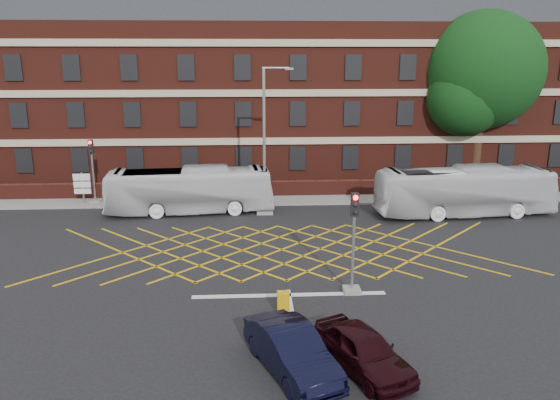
{
  "coord_description": "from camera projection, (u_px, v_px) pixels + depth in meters",
  "views": [
    {
      "loc": [
        -1.53,
        -24.21,
        9.5
      ],
      "look_at": [
        -0.1,
        1.5,
        2.76
      ],
      "focal_mm": 35.0,
      "sensor_mm": 36.0,
      "label": 1
    }
  ],
  "objects": [
    {
      "name": "boundary_wall",
      "position": [
        272.0,
        189.0,
        38.29
      ],
      "size": [
        56.0,
        0.5,
        1.1
      ],
      "primitive_type": "cube",
      "color": "#4F1B15",
      "rests_on": "ground"
    },
    {
      "name": "deciduous_tree",
      "position": [
        482.0,
        79.0,
        40.46
      ],
      "size": [
        8.69,
        8.69,
        12.93
      ],
      "color": "black",
      "rests_on": "ground"
    },
    {
      "name": "car_maroon",
      "position": [
        363.0,
        350.0,
        16.98
      ],
      "size": [
        3.13,
        4.3,
        1.36
      ],
      "primitive_type": "imported",
      "rotation": [
        0.0,
        0.0,
        0.43
      ],
      "color": "black",
      "rests_on": "ground"
    },
    {
      "name": "direction_signs",
      "position": [
        82.0,
        185.0,
        35.87
      ],
      "size": [
        1.1,
        0.16,
        2.2
      ],
      "color": "gray",
      "rests_on": "ground"
    },
    {
      "name": "ground",
      "position": [
        284.0,
        264.0,
        25.88
      ],
      "size": [
        120.0,
        120.0,
        0.0
      ],
      "primitive_type": "plane",
      "color": "black",
      "rests_on": "ground"
    },
    {
      "name": "stop_line",
      "position": [
        289.0,
        295.0,
        22.49
      ],
      "size": [
        8.0,
        0.3,
        0.02
      ],
      "primitive_type": "cube",
      "color": "silver",
      "rests_on": "ground"
    },
    {
      "name": "victorian_building",
      "position": [
        271.0,
        78.0,
        45.15
      ],
      "size": [
        51.0,
        12.17,
        20.4
      ],
      "color": "#501C14",
      "rests_on": "ground"
    },
    {
      "name": "traffic_light_far",
      "position": [
        94.0,
        177.0,
        36.31
      ],
      "size": [
        0.7,
        0.7,
        4.27
      ],
      "color": "slate",
      "rests_on": "ground"
    },
    {
      "name": "far_pavement",
      "position": [
        273.0,
        199.0,
        37.45
      ],
      "size": [
        60.0,
        3.0,
        0.12
      ],
      "primitive_type": "cube",
      "color": "slate",
      "rests_on": "ground"
    },
    {
      "name": "bus_left",
      "position": [
        190.0,
        190.0,
        34.11
      ],
      "size": [
        10.54,
        3.24,
        2.89
      ],
      "primitive_type": "imported",
      "rotation": [
        0.0,
        0.0,
        1.65
      ],
      "color": "silver",
      "rests_on": "ground"
    },
    {
      "name": "street_lamp",
      "position": [
        265.0,
        165.0,
        33.57
      ],
      "size": [
        2.25,
        1.0,
        8.96
      ],
      "color": "slate",
      "rests_on": "ground"
    },
    {
      "name": "box_junction_hatching",
      "position": [
        281.0,
        250.0,
        27.81
      ],
      "size": [
        8.22,
        8.22,
        0.02
      ],
      "primitive_type": "cube",
      "rotation": [
        0.0,
        0.0,
        0.79
      ],
      "color": "#CC990C",
      "rests_on": "ground"
    },
    {
      "name": "traffic_light_near",
      "position": [
        353.0,
        253.0,
        22.31
      ],
      "size": [
        0.7,
        0.7,
        4.27
      ],
      "color": "slate",
      "rests_on": "ground"
    },
    {
      "name": "centre_line",
      "position": [
        305.0,
        387.0,
        16.21
      ],
      "size": [
        0.15,
        14.0,
        0.02
      ],
      "primitive_type": "cube",
      "color": "silver",
      "rests_on": "ground"
    },
    {
      "name": "car_navy",
      "position": [
        292.0,
        350.0,
        16.87
      ],
      "size": [
        3.06,
        4.61,
        1.44
      ],
      "primitive_type": "imported",
      "rotation": [
        0.0,
        0.0,
        0.39
      ],
      "color": "black",
      "rests_on": "ground"
    },
    {
      "name": "bus_right",
      "position": [
        465.0,
        191.0,
        33.53
      ],
      "size": [
        11.09,
        3.29,
        3.05
      ],
      "primitive_type": "imported",
      "rotation": [
        0.0,
        0.0,
        1.64
      ],
      "color": "silver",
      "rests_on": "ground"
    },
    {
      "name": "utility_cabinet",
      "position": [
        283.0,
        303.0,
        20.79
      ],
      "size": [
        0.46,
        0.42,
        0.86
      ],
      "primitive_type": "cube",
      "color": "#CC960C",
      "rests_on": "ground"
    }
  ]
}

